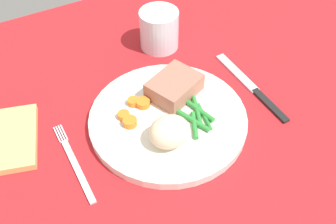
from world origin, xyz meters
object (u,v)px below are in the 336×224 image
at_px(knife, 252,88).
at_px(water_glass, 159,32).
at_px(fork, 74,162).
at_px(meat_portion, 174,87).
at_px(dinner_plate, 168,119).
at_px(napkin, 1,140).

bearing_deg(knife, water_glass, 117.59).
bearing_deg(fork, knife, -0.05).
height_order(meat_portion, knife, meat_portion).
bearing_deg(dinner_plate, water_glass, 65.74).
relative_size(meat_portion, fork, 0.53).
distance_m(dinner_plate, meat_portion, 0.06).
xyz_separation_m(meat_portion, water_glass, (0.05, 0.15, 0.00)).
xyz_separation_m(meat_portion, fork, (-0.21, -0.04, -0.03)).
xyz_separation_m(fork, napkin, (-0.09, 0.10, 0.00)).
height_order(meat_portion, water_glass, water_glass).
distance_m(meat_portion, fork, 0.21).
xyz_separation_m(water_glass, napkin, (-0.35, -0.10, -0.03)).
height_order(meat_portion, napkin, meat_portion).
xyz_separation_m(knife, napkin, (-0.44, 0.10, 0.00)).
xyz_separation_m(dinner_plate, knife, (0.18, -0.00, -0.01)).
bearing_deg(meat_portion, water_glass, 71.28).
height_order(knife, napkin, napkin).
bearing_deg(dinner_plate, knife, -0.92).
distance_m(water_glass, napkin, 0.36).
distance_m(fork, napkin, 0.13).
bearing_deg(meat_portion, napkin, 170.22).
bearing_deg(meat_portion, knife, -17.67).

